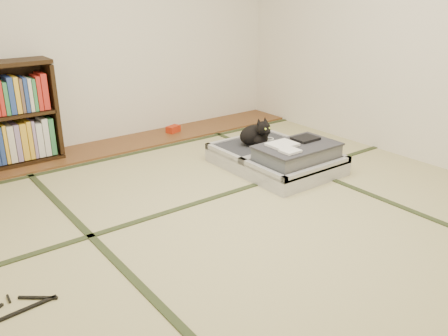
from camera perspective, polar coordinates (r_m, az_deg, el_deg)
floor at (r=3.37m, az=2.92°, el=-5.88°), size 4.50×4.50×0.00m
wood_strip at (r=4.95m, az=-12.07°, el=2.80°), size 4.00×0.50×0.02m
red_item at (r=5.23m, az=-6.12°, el=4.69°), size 0.17×0.13×0.07m
tatami_borders at (r=3.72m, az=-1.95°, el=-3.06°), size 4.00×4.50×0.01m
suitcase at (r=4.20m, az=6.64°, el=1.25°), size 0.79×1.05×0.31m
cat at (r=4.34m, az=3.92°, el=4.06°), size 0.35×0.35×0.28m
cable_coil at (r=4.51m, az=5.38°, el=3.42°), size 0.11×0.11×0.03m
hanger at (r=2.70m, az=-23.90°, el=-15.32°), size 0.43×0.21×0.01m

